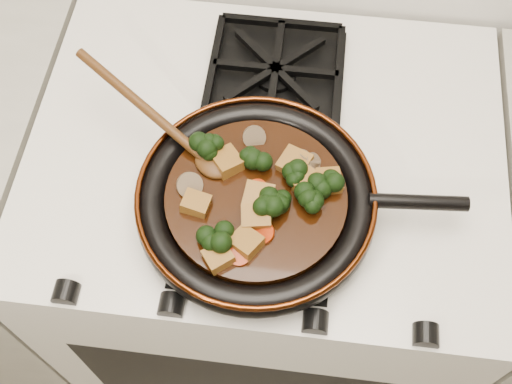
# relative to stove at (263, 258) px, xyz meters

# --- Properties ---
(stove) EXTENTS (0.76, 0.60, 0.90)m
(stove) POSITION_rel_stove_xyz_m (0.00, 0.00, 0.00)
(stove) COLOR silver
(stove) RESTS_ON ground
(burner_grate_front) EXTENTS (0.23, 0.23, 0.03)m
(burner_grate_front) POSITION_rel_stove_xyz_m (0.00, -0.14, 0.46)
(burner_grate_front) COLOR black
(burner_grate_front) RESTS_ON stove
(burner_grate_back) EXTENTS (0.23, 0.23, 0.03)m
(burner_grate_back) POSITION_rel_stove_xyz_m (0.00, 0.14, 0.46)
(burner_grate_back) COLOR black
(burner_grate_back) RESTS_ON stove
(skillet) EXTENTS (0.47, 0.35, 0.05)m
(skillet) POSITION_rel_stove_xyz_m (0.00, -0.12, 0.49)
(skillet) COLOR black
(skillet) RESTS_ON burner_grate_front
(braising_sauce) EXTENTS (0.26, 0.26, 0.02)m
(braising_sauce) POSITION_rel_stove_xyz_m (-0.00, -0.12, 0.50)
(braising_sauce) COLOR black
(braising_sauce) RESTS_ON skillet
(tofu_cube_0) EXTENTS (0.06, 0.05, 0.03)m
(tofu_cube_0) POSITION_rel_stove_xyz_m (0.05, -0.07, 0.52)
(tofu_cube_0) COLOR brown
(tofu_cube_0) RESTS_ON braising_sauce
(tofu_cube_1) EXTENTS (0.05, 0.05, 0.03)m
(tofu_cube_1) POSITION_rel_stove_xyz_m (-0.01, -0.20, 0.52)
(tofu_cube_1) COLOR brown
(tofu_cube_1) RESTS_ON braising_sauce
(tofu_cube_2) EXTENTS (0.04, 0.05, 0.03)m
(tofu_cube_2) POSITION_rel_stove_xyz_m (0.00, -0.13, 0.52)
(tofu_cube_2) COLOR brown
(tofu_cube_2) RESTS_ON braising_sauce
(tofu_cube_3) EXTENTS (0.05, 0.05, 0.03)m
(tofu_cube_3) POSITION_rel_stove_xyz_m (0.07, -0.10, 0.52)
(tofu_cube_3) COLOR brown
(tofu_cube_3) RESTS_ON braising_sauce
(tofu_cube_4) EXTENTS (0.05, 0.05, 0.02)m
(tofu_cube_4) POSITION_rel_stove_xyz_m (-0.04, -0.23, 0.52)
(tofu_cube_4) COLOR brown
(tofu_cube_4) RESTS_ON braising_sauce
(tofu_cube_5) EXTENTS (0.04, 0.04, 0.03)m
(tofu_cube_5) POSITION_rel_stove_xyz_m (-0.08, -0.15, 0.52)
(tofu_cube_5) COLOR brown
(tofu_cube_5) RESTS_ON braising_sauce
(tofu_cube_6) EXTENTS (0.05, 0.06, 0.03)m
(tofu_cube_6) POSITION_rel_stove_xyz_m (-0.05, -0.08, 0.52)
(tofu_cube_6) COLOR brown
(tofu_cube_6) RESTS_ON braising_sauce
(tofu_cube_7) EXTENTS (0.05, 0.04, 0.03)m
(tofu_cube_7) POSITION_rel_stove_xyz_m (0.00, -0.16, 0.52)
(tofu_cube_7) COLOR brown
(tofu_cube_7) RESTS_ON braising_sauce
(tofu_cube_8) EXTENTS (0.04, 0.04, 0.02)m
(tofu_cube_8) POSITION_rel_stove_xyz_m (0.10, -0.09, 0.52)
(tofu_cube_8) COLOR brown
(tofu_cube_8) RESTS_ON braising_sauce
(broccoli_floret_0) EXTENTS (0.08, 0.07, 0.07)m
(broccoli_floret_0) POSITION_rel_stove_xyz_m (0.07, -0.13, 0.52)
(broccoli_floret_0) COLOR black
(broccoli_floret_0) RESTS_ON braising_sauce
(broccoli_floret_1) EXTENTS (0.09, 0.09, 0.06)m
(broccoli_floret_1) POSITION_rel_stove_xyz_m (0.02, -0.16, 0.52)
(broccoli_floret_1) COLOR black
(broccoli_floret_1) RESTS_ON braising_sauce
(broccoli_floret_2) EXTENTS (0.09, 0.08, 0.06)m
(broccoli_floret_2) POSITION_rel_stove_xyz_m (0.03, -0.13, 0.52)
(broccoli_floret_2) COLOR black
(broccoli_floret_2) RESTS_ON braising_sauce
(broccoli_floret_3) EXTENTS (0.08, 0.08, 0.06)m
(broccoli_floret_3) POSITION_rel_stove_xyz_m (0.09, -0.10, 0.52)
(broccoli_floret_3) COLOR black
(broccoli_floret_3) RESTS_ON braising_sauce
(broccoli_floret_4) EXTENTS (0.09, 0.09, 0.06)m
(broccoli_floret_4) POSITION_rel_stove_xyz_m (-0.01, -0.07, 0.52)
(broccoli_floret_4) COLOR black
(broccoli_floret_4) RESTS_ON braising_sauce
(broccoli_floret_5) EXTENTS (0.07, 0.07, 0.06)m
(broccoli_floret_5) POSITION_rel_stove_xyz_m (-0.08, -0.06, 0.52)
(broccoli_floret_5) COLOR black
(broccoli_floret_5) RESTS_ON braising_sauce
(broccoli_floret_6) EXTENTS (0.07, 0.08, 0.06)m
(broccoli_floret_6) POSITION_rel_stove_xyz_m (0.05, -0.09, 0.52)
(broccoli_floret_6) COLOR black
(broccoli_floret_6) RESTS_ON braising_sauce
(broccoli_floret_7) EXTENTS (0.08, 0.09, 0.07)m
(broccoli_floret_7) POSITION_rel_stove_xyz_m (-0.05, -0.20, 0.52)
(broccoli_floret_7) COLOR black
(broccoli_floret_7) RESTS_ON braising_sauce
(carrot_coin_0) EXTENTS (0.03, 0.03, 0.02)m
(carrot_coin_0) POSITION_rel_stove_xyz_m (0.07, -0.09, 0.51)
(carrot_coin_0) COLOR #A72604
(carrot_coin_0) RESTS_ON braising_sauce
(carrot_coin_1) EXTENTS (0.03, 0.03, 0.02)m
(carrot_coin_1) POSITION_rel_stove_xyz_m (0.02, -0.18, 0.51)
(carrot_coin_1) COLOR #A72604
(carrot_coin_1) RESTS_ON braising_sauce
(carrot_coin_2) EXTENTS (0.03, 0.03, 0.01)m
(carrot_coin_2) POSITION_rel_stove_xyz_m (-0.01, -0.22, 0.51)
(carrot_coin_2) COLOR #A72604
(carrot_coin_2) RESTS_ON braising_sauce
(carrot_coin_3) EXTENTS (0.03, 0.03, 0.02)m
(carrot_coin_3) POSITION_rel_stove_xyz_m (-0.00, -0.12, 0.51)
(carrot_coin_3) COLOR #A72604
(carrot_coin_3) RESTS_ON braising_sauce
(mushroom_slice_0) EXTENTS (0.05, 0.05, 0.03)m
(mushroom_slice_0) POSITION_rel_stove_xyz_m (-0.10, -0.12, 0.52)
(mushroom_slice_0) COLOR brown
(mushroom_slice_0) RESTS_ON braising_sauce
(mushroom_slice_1) EXTENTS (0.05, 0.05, 0.03)m
(mushroom_slice_1) POSITION_rel_stove_xyz_m (0.07, -0.06, 0.52)
(mushroom_slice_1) COLOR brown
(mushroom_slice_1) RESTS_ON braising_sauce
(mushroom_slice_2) EXTENTS (0.04, 0.04, 0.03)m
(mushroom_slice_2) POSITION_rel_stove_xyz_m (-0.01, -0.03, 0.52)
(mushroom_slice_2) COLOR brown
(mushroom_slice_2) RESTS_ON braising_sauce
(mushroom_slice_3) EXTENTS (0.03, 0.04, 0.03)m
(mushroom_slice_3) POSITION_rel_stove_xyz_m (0.07, -0.06, 0.52)
(mushroom_slice_3) COLOR brown
(mushroom_slice_3) RESTS_ON braising_sauce
(mushroom_slice_4) EXTENTS (0.05, 0.05, 0.03)m
(mushroom_slice_4) POSITION_rel_stove_xyz_m (0.07, -0.06, 0.52)
(mushroom_slice_4) COLOR brown
(mushroom_slice_4) RESTS_ON braising_sauce
(wooden_spoon) EXTENTS (0.15, 0.11, 0.26)m
(wooden_spoon) POSITION_rel_stove_xyz_m (-0.14, -0.04, 0.53)
(wooden_spoon) COLOR #49290F
(wooden_spoon) RESTS_ON braising_sauce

